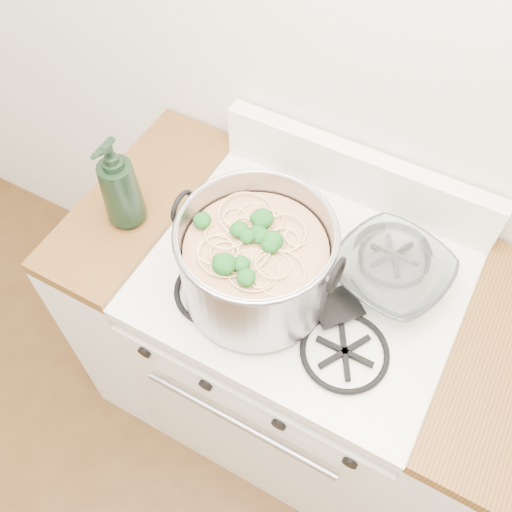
% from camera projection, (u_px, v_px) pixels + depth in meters
% --- Properties ---
extents(gas_range, '(0.76, 0.66, 0.92)m').
position_uv_depth(gas_range, '(295.00, 355.00, 1.80)').
color(gas_range, white).
rests_on(gas_range, ground).
extents(counter_left, '(0.25, 0.65, 0.92)m').
position_uv_depth(counter_left, '(161.00, 284.00, 1.92)').
color(counter_left, silver).
rests_on(counter_left, ground).
extents(stock_pot, '(0.38, 0.35, 0.24)m').
position_uv_depth(stock_pot, '(256.00, 263.00, 1.28)').
color(stock_pot, '#92929A').
rests_on(stock_pot, gas_range).
extents(spatula, '(0.42, 0.42, 0.02)m').
position_uv_depth(spatula, '(337.00, 305.00, 1.33)').
color(spatula, black).
rests_on(spatula, gas_range).
extents(glass_bowl, '(0.13, 0.13, 0.03)m').
position_uv_depth(glass_bowl, '(390.00, 275.00, 1.37)').
color(glass_bowl, white).
rests_on(glass_bowl, gas_range).
extents(bottle, '(0.11, 0.11, 0.27)m').
position_uv_depth(bottle, '(119.00, 183.00, 1.38)').
color(bottle, black).
rests_on(bottle, counter_left).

